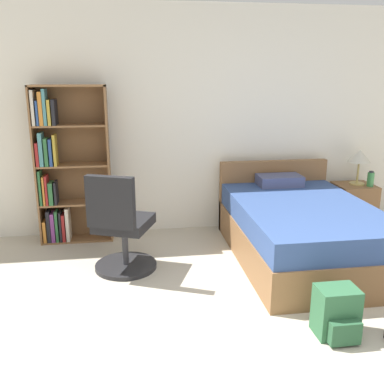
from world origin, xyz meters
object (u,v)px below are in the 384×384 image
table_lamp (359,157)px  backpack_green (337,313)px  office_chair (121,229)px  nightstand (353,206)px  bed (300,229)px  water_bottle (371,179)px  bookshelf (64,168)px

table_lamp → backpack_green: table_lamp is taller
office_chair → table_lamp: size_ratio=2.29×
office_chair → nightstand: bearing=17.0°
nightstand → table_lamp: 0.60m
bed → water_bottle: bearing=30.7°
table_lamp → water_bottle: size_ratio=2.31×
bookshelf → office_chair: bookshelf is taller
table_lamp → water_bottle: table_lamp is taller
backpack_green → nightstand: bearing=59.3°
bookshelf → backpack_green: (2.15, -2.20, -0.67)m
water_bottle → office_chair: bearing=-165.6°
bed → office_chair: (-1.81, -0.08, 0.12)m
water_bottle → backpack_green: water_bottle is taller
bed → nightstand: 1.26m
office_chair → nightstand: size_ratio=1.82×
table_lamp → nightstand: bearing=-161.3°
bookshelf → nightstand: bearing=-1.0°
bed → table_lamp: (1.02, 0.78, 0.57)m
nightstand → backpack_green: 2.49m
bookshelf → bed: (2.42, -0.83, -0.54)m
office_chair → table_lamp: office_chair is taller
bed → table_lamp: size_ratio=4.59×
office_chair → nightstand: 2.94m
office_chair → nightstand: (2.81, 0.86, -0.16)m
nightstand → backpack_green: nightstand is taller
bookshelf → backpack_green: 3.15m
nightstand → table_lamp: size_ratio=1.25×
backpack_green → bookshelf: bearing=134.4°
table_lamp → backpack_green: (-1.29, -2.15, -0.70)m
office_chair → backpack_green: office_chair is taller
nightstand → water_bottle: water_bottle is taller
bed → table_lamp: bearing=37.4°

